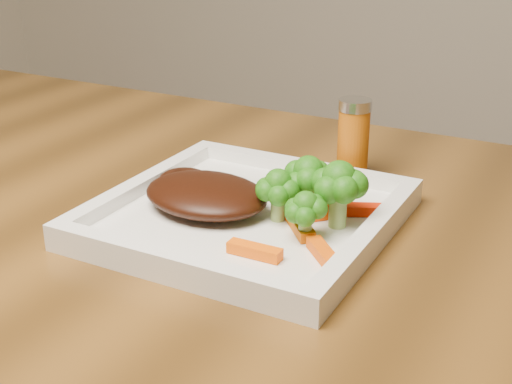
% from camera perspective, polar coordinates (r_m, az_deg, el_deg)
% --- Properties ---
extents(plate, '(0.27, 0.27, 0.01)m').
position_cam_1_polar(plate, '(0.70, -0.72, -2.20)').
color(plate, white).
rests_on(plate, dining_table).
extents(steak, '(0.14, 0.11, 0.03)m').
position_cam_1_polar(steak, '(0.70, -4.00, -0.21)').
color(steak, black).
rests_on(steak, plate).
extents(broccoli_0, '(0.07, 0.07, 0.07)m').
position_cam_1_polar(broccoli_0, '(0.68, 4.19, 0.95)').
color(broccoli_0, '#206A11').
rests_on(broccoli_0, plate).
extents(broccoli_1, '(0.08, 0.08, 0.06)m').
position_cam_1_polar(broccoli_1, '(0.66, 6.61, -0.17)').
color(broccoli_1, '#265C0F').
rests_on(broccoli_1, plate).
extents(broccoli_2, '(0.06, 0.06, 0.06)m').
position_cam_1_polar(broccoli_2, '(0.63, 3.99, -1.41)').
color(broccoli_2, '#357814').
rests_on(broccoli_2, plate).
extents(broccoli_3, '(0.06, 0.06, 0.06)m').
position_cam_1_polar(broccoli_3, '(0.67, 1.77, 0.17)').
color(broccoli_3, '#1A6E12').
rests_on(broccoli_3, plate).
extents(carrot_0, '(0.05, 0.01, 0.01)m').
position_cam_1_polar(carrot_0, '(0.61, -0.11, -4.72)').
color(carrot_0, '#FF5D04').
rests_on(carrot_0, plate).
extents(carrot_1, '(0.04, 0.04, 0.01)m').
position_cam_1_polar(carrot_1, '(0.61, 5.37, -4.88)').
color(carrot_1, '#E45003').
rests_on(carrot_1, plate).
extents(carrot_3, '(0.05, 0.03, 0.01)m').
position_cam_1_polar(carrot_3, '(0.70, 8.93, -1.42)').
color(carrot_3, red).
rests_on(carrot_3, plate).
extents(carrot_5, '(0.05, 0.05, 0.01)m').
position_cam_1_polar(carrot_5, '(0.66, 3.55, -2.72)').
color(carrot_5, '#C85603').
rests_on(carrot_5, plate).
extents(carrot_6, '(0.05, 0.05, 0.01)m').
position_cam_1_polar(carrot_6, '(0.68, 4.56, -1.79)').
color(carrot_6, '#FE4504').
rests_on(carrot_6, plate).
extents(spice_shaker, '(0.04, 0.04, 0.09)m').
position_cam_1_polar(spice_shaker, '(0.81, 7.79, 4.20)').
color(spice_shaker, '#AD5209').
rests_on(spice_shaker, dining_table).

